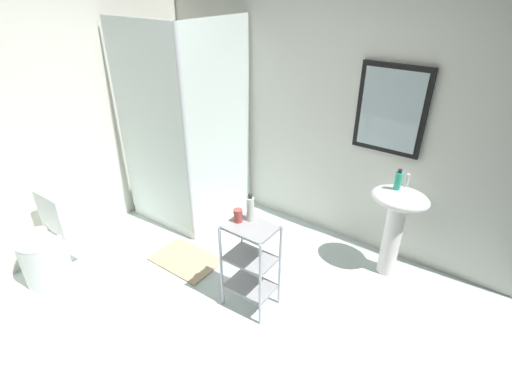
# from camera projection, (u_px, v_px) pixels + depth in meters

# --- Properties ---
(ground_plane) EXTENTS (4.20, 4.20, 0.02)m
(ground_plane) POSITION_uv_depth(u_px,v_px,m) (198.00, 341.00, 2.80)
(ground_plane) COLOR silver
(wall_back) EXTENTS (4.20, 0.14, 2.50)m
(wall_back) POSITION_uv_depth(u_px,v_px,m) (330.00, 108.00, 3.49)
(wall_back) COLOR silver
(wall_back) RESTS_ON ground_plane
(wall_left) EXTENTS (0.10, 4.20, 2.50)m
(wall_left) POSITION_uv_depth(u_px,v_px,m) (18.00, 124.00, 3.12)
(wall_left) COLOR white
(wall_left) RESTS_ON ground_plane
(shower_stall) EXTENTS (0.92, 0.92, 2.00)m
(shower_stall) POSITION_uv_depth(u_px,v_px,m) (191.00, 176.00, 4.04)
(shower_stall) COLOR white
(shower_stall) RESTS_ON ground_plane
(pedestal_sink) EXTENTS (0.46, 0.37, 0.81)m
(pedestal_sink) POSITION_uv_depth(u_px,v_px,m) (396.00, 216.00, 3.16)
(pedestal_sink) COLOR white
(pedestal_sink) RESTS_ON ground_plane
(sink_faucet) EXTENTS (0.03, 0.03, 0.10)m
(sink_faucet) POSITION_uv_depth(u_px,v_px,m) (407.00, 180.00, 3.11)
(sink_faucet) COLOR silver
(sink_faucet) RESTS_ON pedestal_sink
(toilet) EXTENTS (0.37, 0.49, 0.76)m
(toilet) POSITION_uv_depth(u_px,v_px,m) (48.00, 246.00, 3.24)
(toilet) COLOR white
(toilet) RESTS_ON ground_plane
(storage_cart) EXTENTS (0.38, 0.28, 0.74)m
(storage_cart) POSITION_uv_depth(u_px,v_px,m) (251.00, 260.00, 2.90)
(storage_cart) COLOR silver
(storage_cart) RESTS_ON ground_plane
(hand_soap_bottle) EXTENTS (0.06, 0.06, 0.17)m
(hand_soap_bottle) POSITION_uv_depth(u_px,v_px,m) (398.00, 180.00, 3.04)
(hand_soap_bottle) COLOR #2DBC99
(hand_soap_bottle) RESTS_ON pedestal_sink
(lotion_bottle_white) EXTENTS (0.06, 0.06, 0.22)m
(lotion_bottle_white) POSITION_uv_depth(u_px,v_px,m) (250.00, 208.00, 2.77)
(lotion_bottle_white) COLOR white
(lotion_bottle_white) RESTS_ON storage_cart
(rinse_cup) EXTENTS (0.07, 0.07, 0.10)m
(rinse_cup) POSITION_uv_depth(u_px,v_px,m) (238.00, 215.00, 2.78)
(rinse_cup) COLOR #B24742
(rinse_cup) RESTS_ON storage_cart
(bath_mat) EXTENTS (0.60, 0.40, 0.02)m
(bath_mat) POSITION_uv_depth(u_px,v_px,m) (186.00, 260.00, 3.56)
(bath_mat) COLOR tan
(bath_mat) RESTS_ON ground_plane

